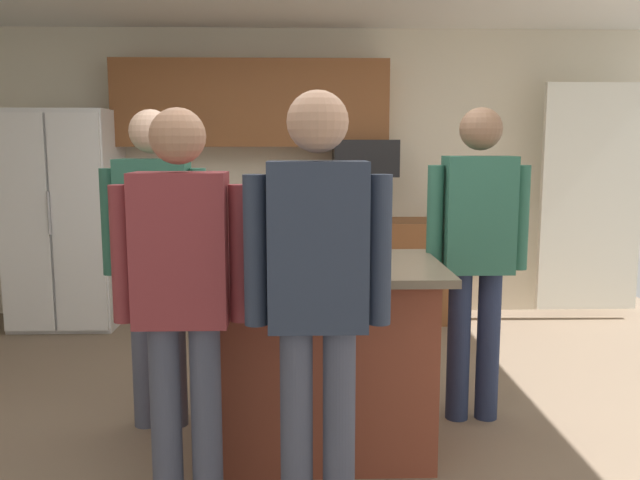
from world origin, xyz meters
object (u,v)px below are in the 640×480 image
object	(u,v)px
person_host_foreground	(477,242)
kitchen_island	(322,354)
glass_dark_ale	(240,246)
microwave_over_range	(365,158)
refrigerator	(66,219)
mug_blue_stoneware	(306,262)
serving_tray	(319,257)
person_guest_left	(182,286)
person_guest_right	(155,246)
glass_pilsner	(248,254)
person_guest_by_door	(318,285)

from	to	relation	value
person_host_foreground	kitchen_island	bearing A→B (deg)	-0.00
glass_dark_ale	microwave_over_range	bearing A→B (deg)	69.30
refrigerator	glass_dark_ale	distance (m)	2.82
person_host_foreground	mug_blue_stoneware	bearing A→B (deg)	11.77
microwave_over_range	serving_tray	distance (m)	2.56
glass_dark_ale	person_guest_left	bearing A→B (deg)	-101.67
person_guest_right	person_guest_left	world-z (taller)	person_guest_right
glass_pilsner	glass_dark_ale	distance (m)	0.29
microwave_over_range	glass_pilsner	xyz separation A→B (m)	(-0.83, -2.65, -0.41)
person_guest_by_door	microwave_over_range	bearing A→B (deg)	-5.67
microwave_over_range	person_guest_right	distance (m)	2.68
microwave_over_range	person_guest_by_door	world-z (taller)	person_guest_by_door
person_guest_left	glass_dark_ale	world-z (taller)	person_guest_left
serving_tray	glass_pilsner	bearing A→B (deg)	-153.90
glass_pilsner	glass_dark_ale	xyz separation A→B (m)	(-0.07, 0.29, -0.01)
glass_dark_ale	mug_blue_stoneware	bearing A→B (deg)	-52.14
microwave_over_range	mug_blue_stoneware	distance (m)	2.90
refrigerator	microwave_over_range	distance (m)	2.65
person_guest_left	mug_blue_stoneware	distance (m)	0.62
person_host_foreground	serving_tray	size ratio (longest dim) A/B	4.03
person_guest_right	glass_dark_ale	xyz separation A→B (m)	(0.47, -0.10, 0.01)
person_host_foreground	serving_tray	distance (m)	0.92
mug_blue_stoneware	person_host_foreground	bearing A→B (deg)	31.68
person_guest_right	serving_tray	size ratio (longest dim) A/B	3.99
person_guest_left	microwave_over_range	bearing A→B (deg)	25.26
refrigerator	person_guest_left	xyz separation A→B (m)	(1.54, -3.04, 0.07)
person_guest_right	refrigerator	bearing A→B (deg)	136.99
refrigerator	glass_dark_ale	world-z (taller)	refrigerator
person_host_foreground	person_guest_left	distance (m)	1.75
kitchen_island	person_guest_right	bearing A→B (deg)	162.94
refrigerator	glass_dark_ale	bearing A→B (deg)	-52.79
person_host_foreground	glass_pilsner	xyz separation A→B (m)	(-1.24, -0.43, 0.01)
glass_pilsner	microwave_over_range	bearing A→B (deg)	72.64
kitchen_island	person_guest_by_door	world-z (taller)	person_guest_by_door
microwave_over_range	glass_pilsner	bearing A→B (deg)	-107.36
kitchen_island	person_host_foreground	bearing A→B (deg)	19.90
person_host_foreground	mug_blue_stoneware	xyz separation A→B (m)	(-0.96, -0.59, -0.00)
glass_dark_ale	serving_tray	xyz separation A→B (m)	(0.42, -0.11, -0.04)
microwave_over_range	serving_tray	xyz separation A→B (m)	(-0.47, -2.48, -0.45)
glass_pilsner	serving_tray	world-z (taller)	glass_pilsner
refrigerator	microwave_over_range	bearing A→B (deg)	2.60
refrigerator	person_guest_right	xyz separation A→B (m)	(1.24, -2.15, 0.09)
person_guest_right	serving_tray	distance (m)	0.91
kitchen_island	person_host_foreground	size ratio (longest dim) A/B	0.69
person_guest_by_door	glass_pilsner	xyz separation A→B (m)	(-0.32, 0.68, 0.01)
refrigerator	person_guest_left	world-z (taller)	refrigerator
glass_pilsner	person_host_foreground	bearing A→B (deg)	18.99
person_host_foreground	glass_pilsner	world-z (taller)	person_host_foreground
person_guest_right	serving_tray	world-z (taller)	person_guest_right
kitchen_island	person_guest_by_door	distance (m)	0.96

